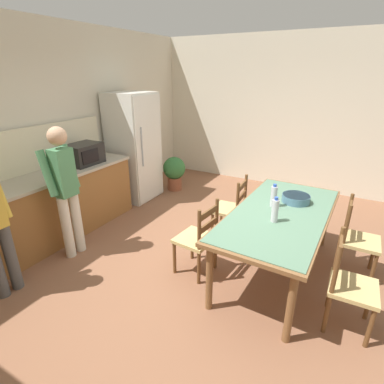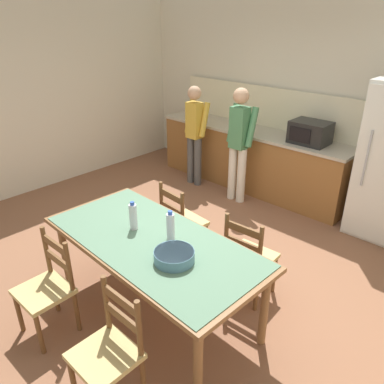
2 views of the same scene
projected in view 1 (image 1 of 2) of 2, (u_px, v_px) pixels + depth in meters
ground_plane at (213, 263)px, 3.73m from camera, size 8.32×8.32×0.00m
wall_back at (52, 128)px, 4.38m from camera, size 6.52×0.12×2.90m
wall_right at (287, 114)px, 5.83m from camera, size 0.12×5.20×2.90m
kitchen_counter at (32, 216)px, 3.89m from camera, size 3.19×0.66×0.93m
counter_splashback at (4, 156)px, 3.74m from camera, size 3.15×0.03×0.60m
refrigerator at (134, 147)px, 5.37m from camera, size 0.75×0.73×1.90m
microwave at (84, 154)px, 4.42m from camera, size 0.50×0.39×0.30m
dining_table at (280, 218)px, 3.31m from camera, size 2.09×1.04×0.78m
bottle_near_centre at (275, 210)px, 3.03m from camera, size 0.07×0.07×0.27m
bottle_off_centre at (274, 196)px, 3.38m from camera, size 0.07×0.07×0.27m
serving_bowl at (296, 198)px, 3.52m from camera, size 0.32×0.32×0.09m
chair_side_far_left at (198, 239)px, 3.42m from camera, size 0.46×0.44×0.91m
chair_side_near_left at (349, 285)px, 2.67m from camera, size 0.43×0.41×0.91m
chair_side_far_right at (231, 209)px, 4.16m from camera, size 0.44×0.42×0.91m
chair_side_near_right at (357, 239)px, 3.41m from camera, size 0.42×0.40×0.91m
person_at_counter at (65, 187)px, 3.60m from camera, size 0.41×0.29×1.65m
potted_plant at (174, 171)px, 5.92m from camera, size 0.44×0.44×0.67m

